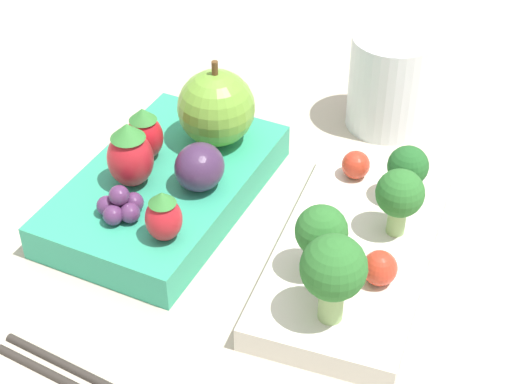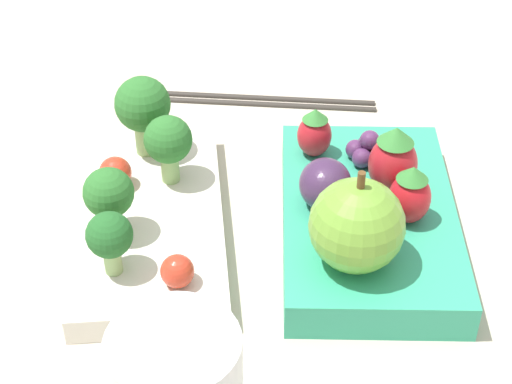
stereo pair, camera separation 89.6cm
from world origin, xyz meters
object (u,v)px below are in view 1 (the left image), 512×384
broccoli_floret_2 (333,270)px  cherry_tomato_1 (356,165)px  cherry_tomato_0 (380,268)px  broccoli_floret_1 (400,195)px  broccoli_floret_3 (321,233)px  broccoli_floret_0 (408,168)px  strawberry_0 (130,155)px  plum (199,167)px  bento_box_fruit (166,188)px  strawberry_1 (144,134)px  grape_cluster (120,205)px  bento_box_savoury (354,254)px  apple (216,108)px  strawberry_2 (163,216)px  drinking_cup (390,82)px

broccoli_floret_2 → cherry_tomato_1: bearing=-166.9°
broccoli_floret_2 → cherry_tomato_0: bearing=157.4°
broccoli_floret_1 → broccoli_floret_3: 0.07m
broccoli_floret_0 → strawberry_0: size_ratio=0.87×
cherry_tomato_1 → plum: bearing=-54.6°
bento_box_fruit → broccoli_floret_0: bearing=107.9°
broccoli_floret_3 → strawberry_1: same height
bento_box_fruit → grape_cluster: 0.06m
broccoli_floret_2 → strawberry_0: size_ratio=1.21×
bento_box_savoury → apple: bearing=-114.4°
cherry_tomato_0 → grape_cluster: bearing=-84.0°
cherry_tomato_1 → apple: size_ratio=0.30×
cherry_tomato_0 → plum: 0.15m
bento_box_savoury → plum: 0.12m
apple → strawberry_0: size_ratio=1.35×
cherry_tomato_0 → bento_box_fruit: bearing=-100.9°
cherry_tomato_1 → strawberry_0: (0.08, -0.14, 0.02)m
bento_box_fruit → broccoli_floret_0: (-0.05, 0.17, 0.03)m
cherry_tomato_0 → bento_box_savoury: bearing=-137.8°
strawberry_1 → plum: 0.06m
strawberry_2 → plum: size_ratio=1.00×
cherry_tomato_1 → strawberry_2: bearing=-35.8°
bento_box_savoury → strawberry_0: (0.01, -0.17, 0.04)m
apple → strawberry_0: bearing=-23.7°
broccoli_floret_0 → strawberry_0: bearing=-68.5°
broccoli_floret_0 → strawberry_1: (0.04, -0.19, 0.00)m
broccoli_floret_1 → broccoli_floret_0: bearing=-172.4°
strawberry_0 → drinking_cup: drinking_cup is taller
broccoli_floret_0 → broccoli_floret_2: broccoli_floret_2 is taller
broccoli_floret_0 → plum: broccoli_floret_0 is taller
strawberry_0 → strawberry_2: size_ratio=1.34×
bento_box_savoury → broccoli_floret_2: (0.07, 0.01, 0.05)m
broccoli_floret_0 → strawberry_1: bearing=-78.0°
strawberry_0 → strawberry_1: size_ratio=1.20×
bento_box_savoury → broccoli_floret_2: size_ratio=3.37×
apple → cherry_tomato_1: bearing=95.6°
broccoli_floret_0 → strawberry_0: 0.20m
broccoli_floret_1 → bento_box_savoury: bearing=-42.0°
strawberry_1 → bento_box_savoury: bearing=83.6°
apple → strawberry_1: bearing=-43.6°
cherry_tomato_0 → strawberry_0: strawberry_0 is taller
broccoli_floret_3 → cherry_tomato_0: (-0.01, 0.04, -0.02)m
bento_box_fruit → broccoli_floret_1: bearing=95.8°
broccoli_floret_1 → apple: size_ratio=0.73×
bento_box_fruit → broccoli_floret_0: 0.18m
cherry_tomato_1 → strawberry_2: 0.16m
broccoli_floret_1 → strawberry_0: (0.04, -0.19, 0.00)m
bento_box_savoury → cherry_tomato_1: cherry_tomato_1 is taller
apple → broccoli_floret_3: bearing=51.7°
strawberry_0 → broccoli_floret_2: bearing=71.7°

